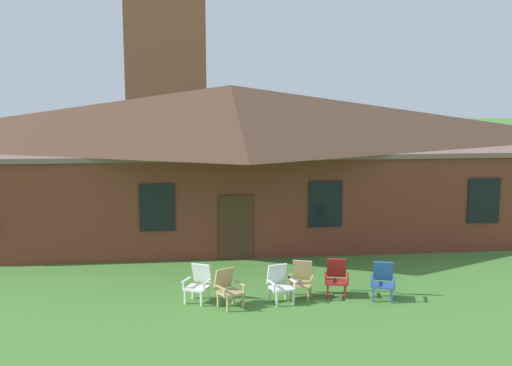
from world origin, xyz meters
The scene contains 8 objects.
brick_building centered at (0.00, 19.15, 2.84)m, with size 22.41×10.40×5.58m.
dome_tower centered at (-2.90, 34.75, 8.65)m, with size 5.18×5.18×18.93m.
lawn_chair_by_porch centered at (-1.49, 10.32, 0.50)m, with size 0.81×0.85×0.96m.
lawn_chair_near_door centered at (-0.77, 9.85, 0.50)m, with size 0.82×0.86×0.96m.
lawn_chair_left_end centered at (0.59, 10.06, 0.50)m, with size 0.74×0.79×0.96m.
lawn_chair_middle centered at (1.22, 10.34, 0.50)m, with size 0.76×0.81×0.96m.
lawn_chair_right_end centered at (2.18, 10.41, 0.50)m, with size 0.73×0.77×0.96m.
lawn_chair_far_side centered at (3.32, 9.98, 0.50)m, with size 0.75×0.80×0.96m.
Camera 1 is at (-1.75, -5.21, 5.51)m, focal length 43.49 mm.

